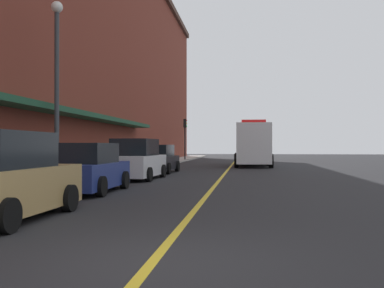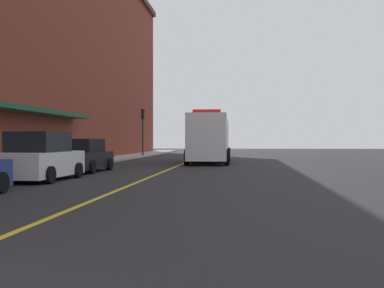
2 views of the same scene
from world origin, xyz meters
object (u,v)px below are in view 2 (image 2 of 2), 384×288
(box_truck, at_px, (210,139))
(traffic_light_near, at_px, (143,123))
(parking_meter_2, at_px, (53,151))
(parked_car_3, at_px, (83,156))
(parked_car_2, at_px, (41,158))

(box_truck, height_order, traffic_light_near, traffic_light_near)
(parking_meter_2, bearing_deg, parked_car_3, 13.19)
(parked_car_2, xyz_separation_m, parking_meter_2, (-1.45, 4.67, 0.18))
(parked_car_3, distance_m, parking_meter_2, 1.50)
(parked_car_3, height_order, box_truck, box_truck)
(parked_car_2, distance_m, parked_car_3, 5.01)
(parked_car_2, bearing_deg, parking_meter_2, 19.13)
(traffic_light_near, bearing_deg, parking_meter_2, -90.17)
(parked_car_2, xyz_separation_m, traffic_light_near, (-1.39, 25.63, 2.28))
(box_truck, distance_m, parking_meter_2, 12.13)
(parking_meter_2, xyz_separation_m, traffic_light_near, (0.06, 20.96, 2.10))
(parked_car_2, height_order, parking_meter_2, parked_car_2)
(box_truck, bearing_deg, parking_meter_2, -36.28)
(parked_car_3, xyz_separation_m, box_truck, (5.60, 9.54, 0.87))
(parked_car_2, relative_size, parked_car_3, 1.02)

